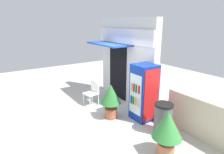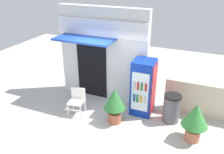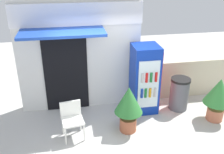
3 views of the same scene
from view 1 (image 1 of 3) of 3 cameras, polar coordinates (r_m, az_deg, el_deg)
name	(u,v)px [view 1 (image 1 of 3)]	position (r m, az deg, el deg)	size (l,w,h in m)	color
ground	(97,116)	(6.51, -4.57, -11.40)	(16.00, 16.00, 0.00)	beige
storefront_building	(126,59)	(7.37, 4.08, 5.28)	(3.09, 1.14, 3.14)	silver
drink_cooler	(144,92)	(6.06, 9.43, -4.53)	(0.67, 0.73, 1.77)	#0C2D9E
plastic_chair	(93,92)	(7.21, -5.79, -4.37)	(0.52, 0.51, 0.82)	white
potted_plant_near_shop	(111,97)	(6.10, -0.36, -6.02)	(0.64, 0.64, 1.12)	#AD5B3D
potted_plant_curbside	(167,128)	(4.63, 16.07, -14.35)	(0.68, 0.68, 1.11)	#BC6B4C
trash_bin	(163,118)	(5.58, 14.88, -11.78)	(0.51, 0.51, 0.88)	#595960
stone_boundary_wall	(214,124)	(5.55, 28.05, -12.29)	(2.75, 0.21, 1.08)	beige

